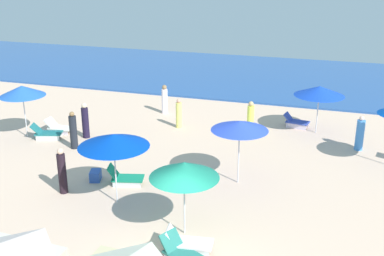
% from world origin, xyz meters
% --- Properties ---
extents(ocean, '(60.00, 13.80, 0.12)m').
position_xyz_m(ocean, '(0.00, 23.10, 0.06)').
color(ocean, '#265198').
rests_on(ocean, ground_plane).
extents(umbrella_0, '(2.12, 2.12, 2.47)m').
position_xyz_m(umbrella_0, '(0.47, 5.74, 2.29)').
color(umbrella_0, silver).
rests_on(umbrella_0, ground_plane).
extents(umbrella_1, '(2.42, 2.42, 2.54)m').
position_xyz_m(umbrella_1, '(-3.20, 2.92, 2.31)').
color(umbrella_1, silver).
rests_on(umbrella_1, ground_plane).
extents(lounge_chair_1_0, '(1.43, 0.96, 0.75)m').
position_xyz_m(lounge_chair_1_0, '(-3.55, 4.29, 0.27)').
color(lounge_chair_1_0, silver).
rests_on(lounge_chair_1_0, ground_plane).
extents(umbrella_2, '(2.39, 2.39, 2.34)m').
position_xyz_m(umbrella_2, '(2.90, 12.30, 2.11)').
color(umbrella_2, silver).
rests_on(umbrella_2, ground_plane).
extents(lounge_chair_2_0, '(1.33, 0.83, 0.68)m').
position_xyz_m(lounge_chair_2_0, '(1.87, 12.84, 0.28)').
color(lounge_chair_2_0, silver).
rests_on(lounge_chair_2_0, ground_plane).
extents(umbrella_3, '(2.12, 2.12, 2.51)m').
position_xyz_m(umbrella_3, '(-10.18, 7.51, 2.27)').
color(umbrella_3, silver).
rests_on(umbrella_3, ground_plane).
extents(lounge_chair_3_0, '(1.52, 1.03, 0.72)m').
position_xyz_m(lounge_chair_3_0, '(-9.16, 7.57, 0.28)').
color(lounge_chair_3_0, silver).
rests_on(lounge_chair_3_0, ground_plane).
extents(lounge_chair_3_1, '(1.34, 0.67, 0.66)m').
position_xyz_m(lounge_chair_3_1, '(-9.10, 8.53, 0.25)').
color(lounge_chair_3_1, silver).
rests_on(lounge_chair_3_1, ground_plane).
extents(umbrella_5, '(2.12, 2.12, 2.39)m').
position_xyz_m(umbrella_5, '(-0.32, 1.75, 2.15)').
color(umbrella_5, silver).
rests_on(umbrella_5, ground_plane).
extents(lounge_chair_5_0, '(1.42, 0.81, 0.70)m').
position_xyz_m(lounge_chair_5_0, '(0.08, 0.87, 0.27)').
color(lounge_chair_5_0, silver).
rests_on(lounge_chair_5_0, ground_plane).
extents(lounge_chair_5_1, '(1.42, 1.15, 0.71)m').
position_xyz_m(lounge_chair_5_1, '(0.03, 0.37, 0.26)').
color(lounge_chair_5_1, silver).
rests_on(lounge_chair_5_1, ground_plane).
extents(beachgoer_0, '(0.43, 0.43, 1.71)m').
position_xyz_m(beachgoer_0, '(-7.45, 8.28, 0.81)').
color(beachgoer_0, black).
rests_on(beachgoer_0, ground_plane).
extents(beachgoer_1, '(0.41, 0.41, 1.72)m').
position_xyz_m(beachgoer_1, '(-7.27, 6.91, 0.81)').
color(beachgoer_1, '#1D222B').
rests_on(beachgoer_1, ground_plane).
extents(beachgoer_2, '(0.36, 0.36, 1.57)m').
position_xyz_m(beachgoer_2, '(4.86, 10.60, 0.73)').
color(beachgoer_2, '#4389DE').
rests_on(beachgoer_2, ground_plane).
extents(beachgoer_3, '(0.35, 0.35, 1.73)m').
position_xyz_m(beachgoer_3, '(-5.37, 2.98, 0.82)').
color(beachgoer_3, black).
rests_on(beachgoer_3, ground_plane).
extents(beachgoer_4, '(0.38, 0.38, 1.60)m').
position_xyz_m(beachgoer_4, '(-5.23, 12.95, 0.76)').
color(beachgoer_4, white).
rests_on(beachgoer_4, ground_plane).
extents(beachgoer_5, '(0.41, 0.41, 1.49)m').
position_xyz_m(beachgoer_5, '(-3.73, 10.97, 0.71)').
color(beachgoer_5, '#ECE86E').
rests_on(beachgoer_5, ground_plane).
extents(beachgoer_6, '(0.46, 0.46, 1.57)m').
position_xyz_m(beachgoer_6, '(-0.18, 11.39, 0.74)').
color(beachgoer_6, '#E0F152').
rests_on(beachgoer_6, ground_plane).
extents(cooler_box_1, '(0.55, 0.66, 0.39)m').
position_xyz_m(cooler_box_1, '(-4.77, 4.25, 0.20)').
color(cooler_box_1, '#2B52AF').
rests_on(cooler_box_1, ground_plane).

